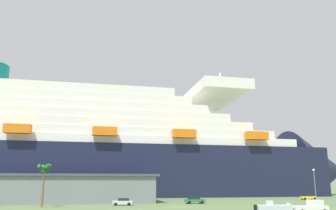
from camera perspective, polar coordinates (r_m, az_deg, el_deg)
The scene contains 11 objects.
ground_plane at distance 105.91m, azimuth -2.18°, elevation -15.17°, with size 600.00×600.00×0.00m, color #567042.
cruise_ship at distance 134.99m, azimuth -16.54°, elevation -7.39°, with size 230.28×41.99×56.95m.
terminal_building at distance 98.61m, azimuth -16.60°, elevation -12.81°, with size 47.27×24.37×7.03m.
pickup_truck at distance 63.33m, azimuth 22.22°, elevation -15.14°, with size 5.71×2.55×2.20m.
small_boat_on_trailer at distance 60.70m, azimuth 17.33°, elevation -15.72°, with size 7.74×2.31×2.15m.
palm_tree at distance 79.20m, azimuth -19.47°, elevation -10.13°, with size 3.14×3.25×8.88m.
street_lamp at distance 91.46m, azimuth 22.72°, elevation -11.34°, with size 0.56×0.56×8.15m.
parked_car_green_wagon at distance 87.75m, azimuth 4.35°, elevation -15.15°, with size 4.77×2.18×1.58m.
parked_car_silver_sedan at distance 81.28m, azimuth -7.38°, elevation -15.30°, with size 4.48×2.20×1.58m.
parked_car_yellow_taxi at distance 114.43m, azimuth 21.80°, elevation -13.70°, with size 4.58×2.49×1.58m.
parked_car_white_van at distance 94.20m, azimuth -19.59°, elevation -14.31°, with size 4.61×2.60×1.58m.
Camera 1 is at (-17.32, -74.36, 4.94)m, focal length 37.51 mm.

